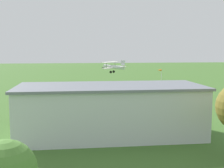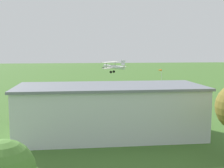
# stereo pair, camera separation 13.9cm
# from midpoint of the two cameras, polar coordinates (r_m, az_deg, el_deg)

# --- Properties ---
(ground_plane) EXTENTS (400.00, 400.00, 0.00)m
(ground_plane) POSITION_cam_midpoint_polar(r_m,az_deg,el_deg) (76.37, -1.21, -2.63)
(ground_plane) COLOR #3D6628
(hangar) EXTENTS (26.42, 11.12, 7.36)m
(hangar) POSITION_cam_midpoint_polar(r_m,az_deg,el_deg) (42.16, -0.30, -5.18)
(hangar) COLOR silver
(hangar) RESTS_ON ground_plane
(biplane) EXTENTS (6.92, 8.23, 3.38)m
(biplane) POSITION_cam_midpoint_polar(r_m,az_deg,el_deg) (74.72, 0.24, 3.47)
(biplane) COLOR silver
(car_silver) EXTENTS (2.13, 4.43, 1.62)m
(car_silver) POSITION_cam_midpoint_polar(r_m,az_deg,el_deg) (53.19, -17.62, -6.14)
(car_silver) COLOR #B7B7BC
(car_silver) RESTS_ON ground_plane
(person_by_parked_cars) EXTENTS (0.49, 0.49, 1.67)m
(person_by_parked_cars) POSITION_cam_midpoint_polar(r_m,az_deg,el_deg) (57.03, -0.59, -4.98)
(person_by_parked_cars) COLOR #3F3F47
(person_by_parked_cars) RESTS_ON ground_plane
(person_beside_truck) EXTENTS (0.48, 0.48, 1.55)m
(person_beside_truck) POSITION_cam_midpoint_polar(r_m,az_deg,el_deg) (56.45, -7.28, -5.22)
(person_beside_truck) COLOR beige
(person_beside_truck) RESTS_ON ground_plane
(person_near_hangar_door) EXTENTS (0.51, 0.51, 1.64)m
(person_near_hangar_door) POSITION_cam_midpoint_polar(r_m,az_deg,el_deg) (56.86, 5.85, -5.07)
(person_near_hangar_door) COLOR beige
(person_near_hangar_door) RESTS_ON ground_plane
(person_walking_on_apron) EXTENTS (0.47, 0.47, 1.75)m
(person_walking_on_apron) POSITION_cam_midpoint_polar(r_m,az_deg,el_deg) (57.78, -7.07, -4.83)
(person_walking_on_apron) COLOR beige
(person_walking_on_apron) RESTS_ON ground_plane
(person_at_fence_line) EXTENTS (0.39, 0.39, 1.55)m
(person_at_fence_line) POSITION_cam_midpoint_polar(r_m,az_deg,el_deg) (56.01, -9.48, -5.36)
(person_at_fence_line) COLOR #33723F
(person_at_fence_line) RESTS_ON ground_plane
(windsock) EXTENTS (1.48, 1.12, 6.39)m
(windsock) POSITION_cam_midpoint_polar(r_m,az_deg,el_deg) (92.38, 9.36, 2.41)
(windsock) COLOR silver
(windsock) RESTS_ON ground_plane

